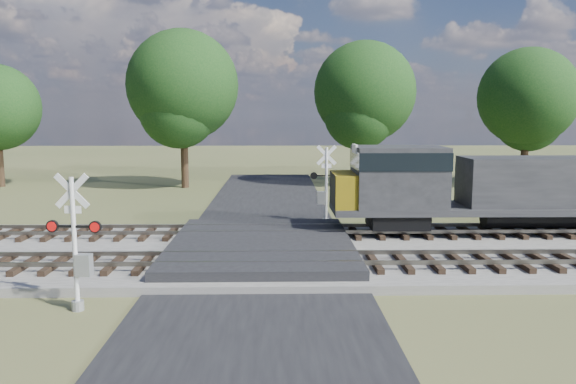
{
  "coord_description": "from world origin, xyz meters",
  "views": [
    {
      "loc": [
        0.6,
        -20.95,
        5.47
      ],
      "look_at": [
        1.07,
        2.0,
        2.31
      ],
      "focal_mm": 35.0,
      "sensor_mm": 36.0,
      "label": 1
    }
  ],
  "objects": [
    {
      "name": "ground",
      "position": [
        0.0,
        0.0,
        0.0
      ],
      "size": [
        160.0,
        160.0,
        0.0
      ],
      "primitive_type": "plane",
      "color": "#454F2A",
      "rests_on": "ground"
    },
    {
      "name": "ballast_bed",
      "position": [
        10.0,
        0.5,
        0.15
      ],
      "size": [
        140.0,
        10.0,
        0.3
      ],
      "primitive_type": "cube",
      "color": "gray",
      "rests_on": "ground"
    },
    {
      "name": "road",
      "position": [
        0.0,
        0.0,
        0.04
      ],
      "size": [
        7.0,
        60.0,
        0.08
      ],
      "primitive_type": "cube",
      "color": "black",
      "rests_on": "ground"
    },
    {
      "name": "crossing_panel",
      "position": [
        0.0,
        0.5,
        0.32
      ],
      "size": [
        7.0,
        9.0,
        0.62
      ],
      "primitive_type": "cube",
      "color": "#262628",
      "rests_on": "ground"
    },
    {
      "name": "track_near",
      "position": [
        3.12,
        -2.0,
        0.41
      ],
      "size": [
        140.0,
        2.6,
        0.33
      ],
      "color": "black",
      "rests_on": "ballast_bed"
    },
    {
      "name": "track_far",
      "position": [
        3.12,
        3.0,
        0.41
      ],
      "size": [
        140.0,
        2.6,
        0.33
      ],
      "color": "black",
      "rests_on": "ballast_bed"
    },
    {
      "name": "crossing_signal_near",
      "position": [
        -4.94,
        -5.63,
        1.62
      ],
      "size": [
        1.57,
        0.36,
        3.9
      ],
      "rotation": [
        0.0,
        0.0,
        -0.11
      ],
      "color": "silver",
      "rests_on": "ground"
    },
    {
      "name": "crossing_signal_far",
      "position": [
        3.0,
        6.8,
        1.66
      ],
      "size": [
        1.61,
        0.35,
        4.0
      ],
      "rotation": [
        0.0,
        0.0,
        3.2
      ],
      "color": "silver",
      "rests_on": "ground"
    },
    {
      "name": "equipment_shed",
      "position": [
        12.91,
        10.56,
        1.34
      ],
      "size": [
        4.78,
        4.78,
        2.64
      ],
      "rotation": [
        0.0,
        0.0,
        -0.28
      ],
      "color": "#3F241B",
      "rests_on": "ground"
    },
    {
      "name": "treeline",
      "position": [
        9.47,
        21.22,
        7.03
      ],
      "size": [
        79.83,
        11.24,
        11.88
      ],
      "color": "black",
      "rests_on": "ground"
    }
  ]
}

